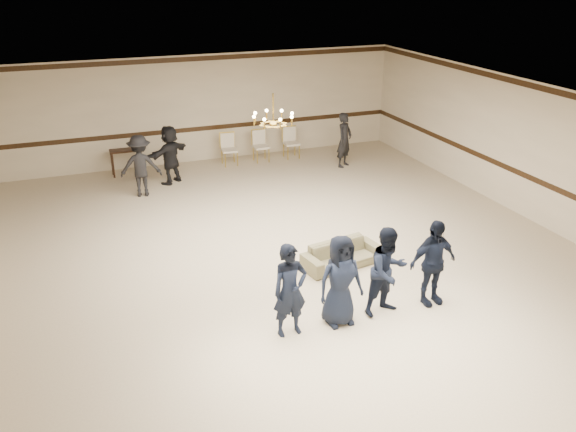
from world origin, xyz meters
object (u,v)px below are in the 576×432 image
banquet_chair_left (229,150)px  banquet_chair_right (291,143)px  boy_b (340,281)px  settee (342,255)px  boy_c (388,271)px  boy_a (290,290)px  adult_right (344,140)px  banquet_chair_mid (261,146)px  adult_left (141,166)px  chandelier (273,109)px  console_table (127,162)px  boy_d (433,263)px  adult_mid (170,155)px

banquet_chair_left → banquet_chair_right: same height
boy_b → settee: boy_b is taller
settee → banquet_chair_right: (1.67, 7.09, 0.23)m
boy_c → banquet_chair_right: (1.72, 8.95, -0.33)m
boy_a → adult_right: adult_right is taller
adult_right → banquet_chair_mid: adult_right is taller
settee → banquet_chair_left: size_ratio=1.74×
settee → adult_left: bearing=110.8°
chandelier → settee: 3.32m
boy_c → banquet_chair_mid: (0.72, 8.95, -0.33)m
settee → console_table: (-3.33, 7.29, 0.14)m
boy_b → chandelier: bearing=86.4°
chandelier → boy_b: 4.26m
boy_a → console_table: bearing=95.9°
adult_left → banquet_chair_left: adult_left is taller
banquet_chair_mid → adult_right: bearing=-33.0°
console_table → banquet_chair_right: bearing=-0.6°
boy_a → boy_d: size_ratio=1.00×
boy_d → settee: (-0.85, 1.86, -0.56)m
boy_d → banquet_chair_left: 9.03m
boy_d → boy_b: bearing=176.6°
adult_mid → console_table: 1.62m
boy_c → settee: (0.05, 1.86, -0.56)m
boy_d → console_table: 10.07m
adult_right → boy_d: bearing=-140.1°
boy_a → settee: 2.68m
adult_left → console_table: size_ratio=1.81×
banquet_chair_mid → banquet_chair_right: same height
adult_left → adult_right: size_ratio=1.00×
boy_c → adult_right: adult_right is taller
boy_b → adult_right: (3.78, 7.61, 0.01)m
boy_b → adult_left: 7.64m
settee → banquet_chair_mid: 7.13m
boy_d → adult_left: (-4.02, 7.31, 0.01)m
adult_right → banquet_chair_left: (-3.16, 1.34, -0.34)m
boy_a → adult_right: bearing=55.1°
banquet_chair_left → boy_c: bearing=-82.8°
chandelier → banquet_chair_mid: 5.94m
banquet_chair_left → banquet_chair_mid: 1.00m
boy_d → boy_c: bearing=176.6°
chandelier → boy_d: 4.56m
banquet_chair_right → console_table: bearing=179.6°
adult_right → boy_c: bearing=-146.2°
boy_c → settee: bearing=77.8°
adult_left → adult_right: bearing=-166.4°
boy_c → banquet_chair_mid: boy_c is taller
settee → adult_left: size_ratio=1.02×
boy_c → console_table: bearing=99.1°
banquet_chair_right → console_table: 5.00m
banquet_chair_mid → banquet_chair_right: bearing=-1.2°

